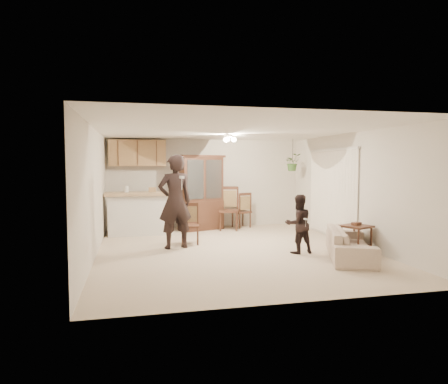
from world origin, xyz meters
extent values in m
plane|color=beige|center=(0.00, 0.00, 0.00)|extent=(6.50, 6.50, 0.00)
cube|color=silver|center=(0.00, 0.00, 2.50)|extent=(5.50, 6.50, 0.02)
cube|color=beige|center=(0.00, 3.25, 1.25)|extent=(5.50, 0.02, 2.50)
cube|color=beige|center=(0.00, -3.25, 1.25)|extent=(5.50, 0.02, 2.50)
cube|color=beige|center=(-2.75, 0.00, 1.25)|extent=(0.02, 6.50, 2.50)
cube|color=beige|center=(2.75, 0.00, 1.25)|extent=(0.02, 6.50, 2.50)
cube|color=silver|center=(-1.85, 2.35, 0.50)|extent=(1.60, 0.55, 1.00)
cube|color=tan|center=(-1.85, 2.35, 1.05)|extent=(1.75, 0.70, 0.08)
cube|color=brown|center=(-1.90, 3.07, 2.10)|extent=(1.50, 0.34, 0.70)
imported|color=#3B6227|center=(2.30, 2.40, 1.85)|extent=(0.43, 0.37, 0.48)
cylinder|color=black|center=(2.30, 2.40, 2.17)|extent=(0.01, 0.01, 0.65)
imported|color=beige|center=(2.02, -1.16, 0.37)|extent=(1.40, 2.01, 0.73)
imported|color=black|center=(-1.16, 0.49, 0.90)|extent=(0.73, 0.55, 1.80)
imported|color=black|center=(1.22, -0.54, 0.68)|extent=(0.71, 0.58, 1.35)
cube|color=#3E2316|center=(-0.22, 2.77, 0.40)|extent=(1.29, 0.84, 0.80)
cube|color=#3E2316|center=(-0.22, 2.77, 1.40)|extent=(1.27, 0.79, 1.20)
cube|color=silver|center=(-0.22, 2.77, 1.40)|extent=(0.99, 0.36, 1.05)
cube|color=#3E2316|center=(-0.22, 2.77, 2.02)|extent=(1.39, 0.90, 0.06)
cube|color=#3E2316|center=(2.39, -0.77, 0.54)|extent=(0.67, 0.67, 0.04)
cube|color=#3E2316|center=(2.39, -0.77, 0.15)|extent=(0.56, 0.56, 0.03)
cube|color=#3E2316|center=(2.39, -0.77, 0.60)|extent=(0.22, 0.18, 0.06)
cube|color=#3E2316|center=(-0.78, 0.88, 0.41)|extent=(0.47, 0.47, 0.04)
cube|color=olive|center=(-0.78, 0.88, 0.65)|extent=(0.30, 0.08, 0.35)
cube|color=#3E2316|center=(-0.78, 0.88, 0.88)|extent=(0.37, 0.09, 0.07)
cube|color=#3E2316|center=(0.52, 2.55, 0.52)|extent=(0.66, 0.66, 0.06)
cube|color=olive|center=(0.52, 2.55, 0.84)|extent=(0.38, 0.16, 0.46)
cube|color=#3E2316|center=(0.52, 2.55, 1.14)|extent=(0.47, 0.18, 0.09)
cube|color=#3E2316|center=(0.97, 2.93, 0.44)|extent=(0.56, 0.56, 0.05)
cube|color=olive|center=(0.97, 2.93, 0.71)|extent=(0.32, 0.15, 0.38)
cube|color=#3E2316|center=(0.97, 2.93, 0.96)|extent=(0.39, 0.17, 0.08)
cube|color=silver|center=(-1.06, 0.03, 1.54)|extent=(0.09, 0.18, 0.05)
cube|color=silver|center=(1.25, -0.81, 0.73)|extent=(0.04, 0.11, 0.03)
camera|label=1|loc=(-2.01, -7.99, 1.80)|focal=32.00mm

